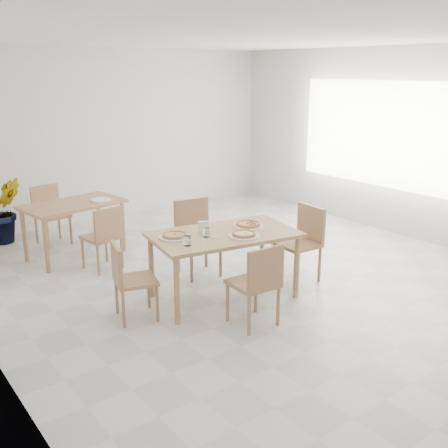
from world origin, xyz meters
TOP-DOWN VIEW (x-y plane):
  - room at (2.98, 0.30)m, footprint 7.28×7.00m
  - main_table at (-0.58, -0.33)m, footprint 1.70×1.15m
  - chair_south at (-0.74, -1.10)m, footprint 0.44×0.44m
  - chair_north at (-0.41, 0.47)m, footprint 0.52×0.52m
  - chair_west at (-1.68, -0.19)m, footprint 0.49×0.49m
  - chair_east at (0.50, -0.48)m, footprint 0.47×0.47m
  - plate_margherita at (-1.10, -0.16)m, footprint 0.34×0.34m
  - plate_mushroom at (-0.49, -0.57)m, footprint 0.33×0.33m
  - plate_pepperoni at (-0.22, -0.31)m, footprint 0.34×0.34m
  - pizza_margherita at (-1.10, -0.16)m, footprint 0.33×0.33m
  - pizza_mushroom at (-0.49, -0.57)m, footprint 0.31×0.31m
  - pizza_pepperoni at (-0.22, -0.31)m, footprint 0.36×0.36m
  - tumbler_a at (-1.13, -0.45)m, footprint 0.08×0.08m
  - tumbler_b at (-0.81, -0.33)m, footprint 0.07×0.07m
  - napkin_holder at (-0.76, -0.19)m, footprint 0.13×0.10m
  - fork_a at (-0.78, -0.39)m, footprint 0.05×0.17m
  - fork_b at (-0.86, -0.03)m, footprint 0.09×0.17m
  - second_table at (-1.38, 1.95)m, footprint 1.38×0.92m
  - chair_back_s at (-1.28, 1.23)m, footprint 0.47×0.47m
  - chair_back_n at (-1.44, 2.73)m, footprint 0.46×0.46m
  - plate_empty at (-1.03, 1.85)m, footprint 0.27×0.27m
  - potted_plant at (-1.96, 3.15)m, footprint 0.57×0.47m

SIDE VIEW (x-z plane):
  - chair_west at x=-1.68m, z-range 0.06..0.87m
  - chair_back_s at x=-1.28m, z-range 0.07..0.90m
  - potted_plant at x=-1.96m, z-range 0.00..0.96m
  - chair_back_n at x=-1.44m, z-range 0.07..0.91m
  - chair_south at x=-0.74m, z-range 0.07..0.92m
  - chair_east at x=0.50m, z-range 0.07..0.98m
  - chair_north at x=-0.41m, z-range 0.07..1.00m
  - second_table at x=-1.38m, z-range 0.28..1.03m
  - main_table at x=-0.58m, z-range 0.30..1.05m
  - fork_a at x=-0.78m, z-range 0.75..0.76m
  - fork_b at x=-0.86m, z-range 0.75..0.76m
  - plate_margherita at x=-1.10m, z-range 0.75..0.77m
  - plate_mushroom at x=-0.49m, z-range 0.75..0.77m
  - plate_pepperoni at x=-0.22m, z-range 0.75..0.77m
  - plate_empty at x=-1.03m, z-range 0.75..0.77m
  - pizza_margherita at x=-1.10m, z-range 0.76..0.80m
  - pizza_mushroom at x=-0.49m, z-range 0.76..0.80m
  - pizza_pepperoni at x=-0.22m, z-range 0.77..0.80m
  - tumbler_b at x=-0.81m, z-range 0.75..0.85m
  - tumbler_a at x=-1.13m, z-range 0.75..0.85m
  - napkin_holder at x=-0.76m, z-range 0.75..0.88m
  - room at x=2.98m, z-range -2.00..5.00m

